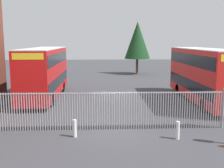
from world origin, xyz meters
TOP-DOWN VIEW (x-y plane):
  - ground_plane at (0.00, 8.00)m, footprint 100.00×100.00m
  - palisade_fence at (-1.38, 0.00)m, footprint 15.45×0.14m
  - double_decker_bus_near_gate at (-5.73, 8.98)m, footprint 2.54×10.81m
  - double_decker_bus_behind_fence_left at (7.61, 6.66)m, footprint 2.54×10.81m
  - bollard_near_left at (-2.20, -1.15)m, footprint 0.20×0.20m
  - bollard_center_front at (3.15, -1.71)m, footprint 0.20×0.20m
  - tree_tall_back at (4.81, 25.73)m, footprint 3.85×3.85m

SIDE VIEW (x-z plane):
  - ground_plane at x=0.00m, z-range 0.00..0.00m
  - bollard_near_left at x=-2.20m, z-range 0.00..0.95m
  - bollard_center_front at x=3.15m, z-range 0.00..0.95m
  - palisade_fence at x=-1.38m, z-range 0.01..2.36m
  - double_decker_bus_near_gate at x=-5.73m, z-range 0.21..4.63m
  - double_decker_bus_behind_fence_left at x=7.61m, z-range 0.21..4.63m
  - tree_tall_back at x=4.81m, z-range 1.18..9.06m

